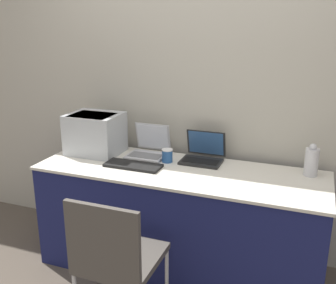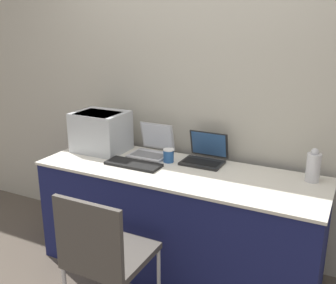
{
  "view_description": "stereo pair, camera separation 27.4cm",
  "coord_description": "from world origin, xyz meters",
  "px_view_note": "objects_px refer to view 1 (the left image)",
  "views": [
    {
      "loc": [
        0.84,
        -2.1,
        1.77
      ],
      "look_at": [
        -0.1,
        0.36,
        0.97
      ],
      "focal_mm": 42.0,
      "sensor_mm": 36.0,
      "label": 1
    },
    {
      "loc": [
        1.09,
        -1.99,
        1.77
      ],
      "look_at": [
        -0.1,
        0.36,
        0.97
      ],
      "focal_mm": 42.0,
      "sensor_mm": 36.0,
      "label": 2
    }
  ],
  "objects_px": {
    "printer": "(95,132)",
    "laptop_right": "(203,155)",
    "coffee_cup": "(167,156)",
    "chair": "(115,254)",
    "laptop_left": "(149,149)",
    "metal_pitcher": "(312,161)",
    "external_keyboard": "(133,165)"
  },
  "relations": [
    {
      "from": "external_keyboard",
      "to": "chair",
      "type": "relative_size",
      "value": 0.46
    },
    {
      "from": "laptop_left",
      "to": "chair",
      "type": "relative_size",
      "value": 0.32
    },
    {
      "from": "laptop_left",
      "to": "chair",
      "type": "xyz_separation_m",
      "value": [
        0.19,
        -0.92,
        -0.33
      ]
    },
    {
      "from": "external_keyboard",
      "to": "laptop_left",
      "type": "bearing_deg",
      "value": 89.22
    },
    {
      "from": "laptop_right",
      "to": "coffee_cup",
      "type": "distance_m",
      "value": 0.26
    },
    {
      "from": "printer",
      "to": "external_keyboard",
      "type": "distance_m",
      "value": 0.47
    },
    {
      "from": "chair",
      "to": "metal_pitcher",
      "type": "bearing_deg",
      "value": 43.27
    },
    {
      "from": "laptop_right",
      "to": "coffee_cup",
      "type": "xyz_separation_m",
      "value": [
        -0.24,
        -0.11,
        0.0
      ]
    },
    {
      "from": "laptop_left",
      "to": "metal_pitcher",
      "type": "distance_m",
      "value": 1.18
    },
    {
      "from": "laptop_right",
      "to": "metal_pitcher",
      "type": "bearing_deg",
      "value": -1.4
    },
    {
      "from": "laptop_left",
      "to": "metal_pitcher",
      "type": "relative_size",
      "value": 1.27
    },
    {
      "from": "printer",
      "to": "external_keyboard",
      "type": "xyz_separation_m",
      "value": [
        0.41,
        -0.18,
        -0.16
      ]
    },
    {
      "from": "external_keyboard",
      "to": "coffee_cup",
      "type": "height_order",
      "value": "coffee_cup"
    },
    {
      "from": "chair",
      "to": "coffee_cup",
      "type": "bearing_deg",
      "value": 90.33
    },
    {
      "from": "laptop_left",
      "to": "printer",
      "type": "bearing_deg",
      "value": -168.05
    },
    {
      "from": "coffee_cup",
      "to": "metal_pitcher",
      "type": "height_order",
      "value": "metal_pitcher"
    },
    {
      "from": "printer",
      "to": "laptop_right",
      "type": "distance_m",
      "value": 0.85
    },
    {
      "from": "printer",
      "to": "coffee_cup",
      "type": "xyz_separation_m",
      "value": [
        0.6,
        0.0,
        -0.12
      ]
    },
    {
      "from": "laptop_right",
      "to": "chair",
      "type": "bearing_deg",
      "value": -103.86
    },
    {
      "from": "laptop_right",
      "to": "external_keyboard",
      "type": "distance_m",
      "value": 0.52
    },
    {
      "from": "coffee_cup",
      "to": "metal_pitcher",
      "type": "bearing_deg",
      "value": 5.45
    },
    {
      "from": "metal_pitcher",
      "to": "laptop_left",
      "type": "bearing_deg",
      "value": -179.62
    },
    {
      "from": "laptop_left",
      "to": "coffee_cup",
      "type": "distance_m",
      "value": 0.21
    },
    {
      "from": "coffee_cup",
      "to": "chair",
      "type": "distance_m",
      "value": 0.89
    },
    {
      "from": "printer",
      "to": "metal_pitcher",
      "type": "bearing_deg",
      "value": 3.42
    },
    {
      "from": "coffee_cup",
      "to": "chair",
      "type": "bearing_deg",
      "value": -89.67
    },
    {
      "from": "laptop_left",
      "to": "chair",
      "type": "height_order",
      "value": "laptop_left"
    },
    {
      "from": "laptop_right",
      "to": "chair",
      "type": "xyz_separation_m",
      "value": [
        -0.23,
        -0.95,
        -0.32
      ]
    },
    {
      "from": "external_keyboard",
      "to": "chair",
      "type": "height_order",
      "value": "chair"
    },
    {
      "from": "external_keyboard",
      "to": "metal_pitcher",
      "type": "bearing_deg",
      "value": 13.14
    },
    {
      "from": "laptop_right",
      "to": "external_keyboard",
      "type": "relative_size",
      "value": 0.72
    },
    {
      "from": "chair",
      "to": "printer",
      "type": "bearing_deg",
      "value": 125.92
    }
  ]
}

